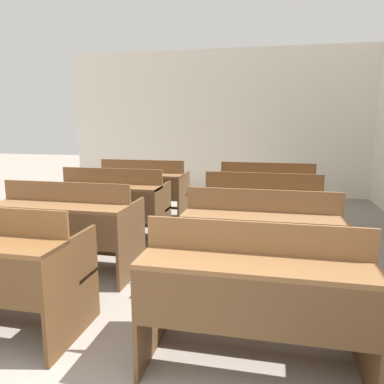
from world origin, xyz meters
The scene contains 8 objects.
wall_back centered at (0.00, 7.14, 1.48)m, with size 6.28×0.06×2.96m.
bench_front_right centered at (1.12, 1.44, 0.49)m, with size 1.34×0.71×0.94m.
bench_second_left centered at (-0.78, 2.54, 0.49)m, with size 1.34×0.71×0.94m.
bench_second_right centered at (1.12, 2.53, 0.49)m, with size 1.34×0.71×0.94m.
bench_third_left centered at (-0.80, 3.65, 0.49)m, with size 1.34×0.71×0.94m.
bench_third_right centered at (1.09, 3.62, 0.49)m, with size 1.34×0.71×0.94m.
bench_back_left centered at (-0.78, 4.73, 0.49)m, with size 1.34×0.71×0.94m.
bench_back_right centered at (1.12, 4.74, 0.49)m, with size 1.34×0.71×0.94m.
Camera 1 is at (1.19, -0.70, 1.51)m, focal length 35.00 mm.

